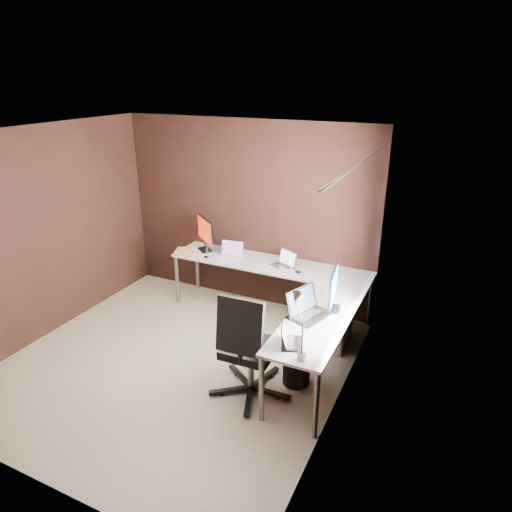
{
  "coord_description": "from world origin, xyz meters",
  "views": [
    {
      "loc": [
        2.65,
        -3.5,
        3.02
      ],
      "look_at": [
        0.54,
        0.95,
        1.04
      ],
      "focal_mm": 32.0,
      "sensor_mm": 36.0,
      "label": 1
    }
  ],
  "objects_px": {
    "laptop_black_big": "(307,310)",
    "book_stack": "(184,251)",
    "office_chair": "(249,365)",
    "monitor_right": "(333,288)",
    "laptop_black_small": "(289,340)",
    "wastebasket": "(296,369)",
    "drawer_pedestal": "(331,320)",
    "laptop_silver": "(285,263)",
    "monitor_left": "(205,233)",
    "desk_lamp": "(298,317)",
    "laptop_white": "(231,254)"
  },
  "relations": [
    {
      "from": "monitor_right",
      "to": "office_chair",
      "type": "distance_m",
      "value": 1.16
    },
    {
      "from": "monitor_right",
      "to": "laptop_black_big",
      "type": "xyz_separation_m",
      "value": [
        -0.2,
        -0.23,
        -0.19
      ]
    },
    {
      "from": "monitor_left",
      "to": "laptop_black_small",
      "type": "xyz_separation_m",
      "value": [
        1.91,
        -1.72,
        -0.22
      ]
    },
    {
      "from": "laptop_black_small",
      "to": "laptop_white",
      "type": "bearing_deg",
      "value": 21.2
    },
    {
      "from": "wastebasket",
      "to": "book_stack",
      "type": "bearing_deg",
      "value": 152.83
    },
    {
      "from": "monitor_left",
      "to": "desk_lamp",
      "type": "height_order",
      "value": "desk_lamp"
    },
    {
      "from": "laptop_white",
      "to": "laptop_black_small",
      "type": "height_order",
      "value": "laptop_white"
    },
    {
      "from": "monitor_left",
      "to": "wastebasket",
      "type": "height_order",
      "value": "monitor_left"
    },
    {
      "from": "monitor_right",
      "to": "laptop_black_big",
      "type": "height_order",
      "value": "monitor_right"
    },
    {
      "from": "laptop_black_small",
      "to": "desk_lamp",
      "type": "bearing_deg",
      "value": -154.54
    },
    {
      "from": "drawer_pedestal",
      "to": "laptop_silver",
      "type": "xyz_separation_m",
      "value": [
        -0.73,
        0.33,
        0.48
      ]
    },
    {
      "from": "laptop_black_big",
      "to": "desk_lamp",
      "type": "relative_size",
      "value": 0.84
    },
    {
      "from": "desk_lamp",
      "to": "wastebasket",
      "type": "bearing_deg",
      "value": 112.53
    },
    {
      "from": "laptop_black_big",
      "to": "book_stack",
      "type": "xyz_separation_m",
      "value": [
        -2.07,
        0.89,
        -0.02
      ]
    },
    {
      "from": "book_stack",
      "to": "laptop_black_big",
      "type": "bearing_deg",
      "value": -23.14
    },
    {
      "from": "drawer_pedestal",
      "to": "desk_lamp",
      "type": "bearing_deg",
      "value": -86.33
    },
    {
      "from": "laptop_black_small",
      "to": "laptop_black_big",
      "type": "bearing_deg",
      "value": -17.27
    },
    {
      "from": "laptop_black_big",
      "to": "book_stack",
      "type": "distance_m",
      "value": 2.25
    },
    {
      "from": "monitor_left",
      "to": "desk_lamp",
      "type": "relative_size",
      "value": 0.77
    },
    {
      "from": "laptop_silver",
      "to": "monitor_right",
      "type": "bearing_deg",
      "value": -17.1
    },
    {
      "from": "wastebasket",
      "to": "drawer_pedestal",
      "type": "bearing_deg",
      "value": 83.98
    },
    {
      "from": "office_chair",
      "to": "wastebasket",
      "type": "xyz_separation_m",
      "value": [
        0.37,
        0.37,
        -0.17
      ]
    },
    {
      "from": "drawer_pedestal",
      "to": "monitor_right",
      "type": "height_order",
      "value": "monitor_right"
    },
    {
      "from": "drawer_pedestal",
      "to": "laptop_black_big",
      "type": "xyz_separation_m",
      "value": [
        -0.06,
        -0.74,
        0.49
      ]
    },
    {
      "from": "laptop_white",
      "to": "desk_lamp",
      "type": "distance_m",
      "value": 2.4
    },
    {
      "from": "drawer_pedestal",
      "to": "laptop_black_small",
      "type": "height_order",
      "value": "laptop_black_small"
    },
    {
      "from": "drawer_pedestal",
      "to": "monitor_left",
      "type": "distance_m",
      "value": 2.1
    },
    {
      "from": "book_stack",
      "to": "desk_lamp",
      "type": "bearing_deg",
      "value": -35.43
    },
    {
      "from": "monitor_right",
      "to": "book_stack",
      "type": "height_order",
      "value": "monitor_right"
    },
    {
      "from": "drawer_pedestal",
      "to": "laptop_silver",
      "type": "height_order",
      "value": "laptop_silver"
    },
    {
      "from": "monitor_left",
      "to": "laptop_silver",
      "type": "distance_m",
      "value": 1.23
    },
    {
      "from": "office_chair",
      "to": "monitor_right",
      "type": "bearing_deg",
      "value": 50.03
    },
    {
      "from": "laptop_silver",
      "to": "laptop_black_big",
      "type": "distance_m",
      "value": 1.26
    },
    {
      "from": "monitor_left",
      "to": "laptop_silver",
      "type": "height_order",
      "value": "monitor_left"
    },
    {
      "from": "laptop_black_big",
      "to": "book_stack",
      "type": "bearing_deg",
      "value": 87.24
    },
    {
      "from": "monitor_right",
      "to": "laptop_black_small",
      "type": "relative_size",
      "value": 1.68
    },
    {
      "from": "book_stack",
      "to": "laptop_silver",
      "type": "bearing_deg",
      "value": 7.18
    },
    {
      "from": "laptop_white",
      "to": "desk_lamp",
      "type": "xyz_separation_m",
      "value": [
        1.6,
        -1.76,
        0.33
      ]
    },
    {
      "from": "laptop_black_big",
      "to": "laptop_black_small",
      "type": "height_order",
      "value": "laptop_black_big"
    },
    {
      "from": "laptop_black_small",
      "to": "office_chair",
      "type": "bearing_deg",
      "value": 62.78
    },
    {
      "from": "drawer_pedestal",
      "to": "office_chair",
      "type": "relative_size",
      "value": 0.52
    },
    {
      "from": "monitor_left",
      "to": "laptop_silver",
      "type": "xyz_separation_m",
      "value": [
        1.21,
        -0.08,
        -0.21
      ]
    },
    {
      "from": "laptop_black_small",
      "to": "wastebasket",
      "type": "bearing_deg",
      "value": -11.94
    },
    {
      "from": "desk_lamp",
      "to": "office_chair",
      "type": "height_order",
      "value": "desk_lamp"
    },
    {
      "from": "laptop_black_small",
      "to": "office_chair",
      "type": "xyz_separation_m",
      "value": [
        -0.43,
        0.05,
        -0.43
      ]
    },
    {
      "from": "monitor_left",
      "to": "office_chair",
      "type": "xyz_separation_m",
      "value": [
        1.48,
        -1.67,
        -0.65
      ]
    },
    {
      "from": "laptop_silver",
      "to": "laptop_black_big",
      "type": "height_order",
      "value": "laptop_black_big"
    },
    {
      "from": "laptop_white",
      "to": "office_chair",
      "type": "relative_size",
      "value": 0.29
    },
    {
      "from": "laptop_black_small",
      "to": "wastebasket",
      "type": "height_order",
      "value": "laptop_black_small"
    },
    {
      "from": "monitor_right",
      "to": "laptop_black_small",
      "type": "height_order",
      "value": "monitor_right"
    }
  ]
}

